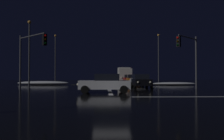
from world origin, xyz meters
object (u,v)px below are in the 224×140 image
(sedan_red, at_px, (129,79))
(box_truck, at_px, (124,74))
(traffic_signal_ne, at_px, (189,52))
(streetlamp_right_far, at_px, (159,55))
(streetlamp_left_near, at_px, (29,48))
(traffic_signal_nw, at_px, (30,50))
(sedan_silver, at_px, (138,80))
(streetlamp_left_far, at_px, (55,55))
(sedan_black, at_px, (141,81))
(sedan_white_crossing, at_px, (105,83))
(sedan_orange, at_px, (133,79))

(sedan_red, relative_size, box_truck, 0.52)
(sedan_red, xyz_separation_m, traffic_signal_ne, (4.17, -19.59, 3.08))
(streetlamp_right_far, bearing_deg, box_truck, 149.36)
(streetlamp_left_near, xyz_separation_m, streetlamp_right_far, (20.06, 16.00, 0.58))
(streetlamp_right_far, bearing_deg, traffic_signal_ne, -94.92)
(box_truck, xyz_separation_m, streetlamp_left_near, (-13.63, -19.81, 3.18))
(sedan_red, bearing_deg, streetlamp_right_far, 24.97)
(traffic_signal_nw, bearing_deg, sedan_silver, 36.42)
(traffic_signal_ne, bearing_deg, streetlamp_left_far, 128.94)
(sedan_black, distance_m, streetlamp_left_near, 14.69)
(sedan_white_crossing, bearing_deg, sedan_silver, 70.52)
(sedan_orange, relative_size, sedan_white_crossing, 1.00)
(box_truck, relative_size, streetlamp_left_near, 0.98)
(sedan_white_crossing, bearing_deg, sedan_orange, 76.19)
(sedan_white_crossing, relative_size, traffic_signal_nw, 0.77)
(sedan_silver, height_order, box_truck, box_truck)
(sedan_red, distance_m, streetlamp_right_far, 8.18)
(sedan_white_crossing, xyz_separation_m, streetlamp_left_far, (-9.58, 26.69, 4.55))
(sedan_black, bearing_deg, sedan_red, 89.16)
(sedan_black, bearing_deg, sedan_orange, 88.45)
(sedan_red, height_order, traffic_signal_ne, traffic_signal_ne)
(sedan_black, bearing_deg, sedan_white_crossing, -119.26)
(box_truck, distance_m, streetlamp_left_far, 14.61)
(sedan_orange, relative_size, box_truck, 0.52)
(sedan_black, xyz_separation_m, sedan_orange, (0.29, 10.62, 0.00))
(sedan_silver, relative_size, streetlamp_right_far, 0.45)
(sedan_red, bearing_deg, streetlamp_left_near, -136.69)
(streetlamp_left_near, relative_size, streetlamp_left_far, 0.90)
(sedan_silver, height_order, streetlamp_left_far, streetlamp_left_far)
(sedan_silver, height_order, sedan_red, same)
(sedan_silver, distance_m, box_truck, 17.79)
(sedan_red, bearing_deg, traffic_signal_nw, -120.59)
(sedan_white_crossing, bearing_deg, sedan_red, 79.60)
(box_truck, bearing_deg, sedan_red, -87.19)
(box_truck, height_order, traffic_signal_nw, traffic_signal_nw)
(sedan_orange, xyz_separation_m, box_truck, (-0.37, 12.49, 0.91))
(sedan_white_crossing, xyz_separation_m, traffic_signal_ne, (8.55, 4.26, 3.08))
(sedan_silver, bearing_deg, streetlamp_left_near, -171.74)
(sedan_red, xyz_separation_m, streetlamp_left_far, (-13.96, 2.84, 4.55))
(streetlamp_right_far, bearing_deg, sedan_black, -108.18)
(sedan_orange, bearing_deg, sedan_white_crossing, -103.81)
(traffic_signal_nw, bearing_deg, sedan_black, 16.51)
(box_truck, bearing_deg, traffic_signal_nw, -113.30)
(streetlamp_left_near, bearing_deg, streetlamp_left_far, 90.00)
(sedan_black, distance_m, sedan_orange, 10.62)
(sedan_orange, height_order, streetlamp_left_near, streetlamp_left_near)
(traffic_signal_ne, xyz_separation_m, streetlamp_left_near, (-18.13, 6.43, 1.01))
(sedan_white_crossing, distance_m, streetlamp_left_near, 14.93)
(sedan_black, height_order, sedan_white_crossing, same)
(sedan_red, bearing_deg, sedan_black, -90.84)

